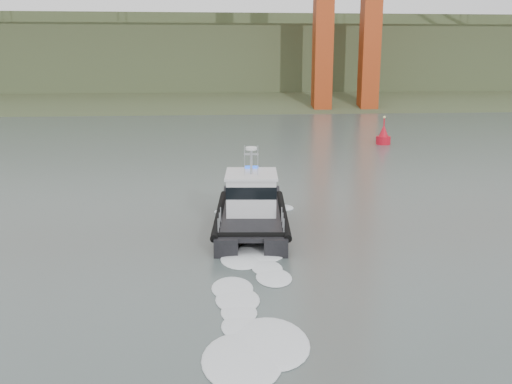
% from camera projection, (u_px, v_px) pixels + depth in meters
% --- Properties ---
extents(ground, '(400.00, 400.00, 0.00)m').
position_uv_depth(ground, '(262.00, 291.00, 22.55)').
color(ground, '#485653').
rests_on(ground, ground).
extents(headlands, '(500.00, 105.36, 27.12)m').
position_uv_depth(headlands, '(210.00, 65.00, 142.49)').
color(headlands, '#3C4B2B').
rests_on(headlands, ground).
extents(patrol_boat, '(4.27, 9.72, 4.59)m').
position_uv_depth(patrol_boat, '(251.00, 207.00, 30.70)').
color(patrol_boat, black).
rests_on(patrol_boat, ground).
extents(nav_buoy, '(1.53, 1.53, 3.19)m').
position_uv_depth(nav_buoy, '(383.00, 136.00, 60.45)').
color(nav_buoy, red).
rests_on(nav_buoy, ground).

